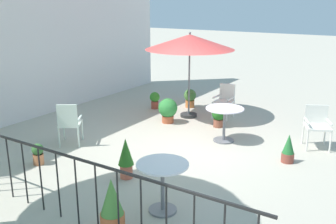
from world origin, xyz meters
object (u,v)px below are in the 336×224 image
object	(u,v)px
potted_plant_5	(168,109)
potted_plant_6	(112,206)
patio_umbrella_0	(190,42)
patio_chair_2	(317,123)
potted_plant_2	(38,154)
potted_plant_3	(155,99)
patio_chair_0	(69,121)
potted_plant_7	(219,116)
potted_plant_1	(190,97)
patio_chair_1	(225,99)
potted_plant_0	(288,149)
potted_plant_4	(126,157)
cafe_table_1	(163,178)
cafe_table_0	(224,118)

from	to	relation	value
potted_plant_5	potted_plant_6	distance (m)	4.86
patio_umbrella_0	patio_chair_2	xyz separation A→B (m)	(-0.46, -3.35, -1.45)
potted_plant_2	potted_plant_3	distance (m)	4.44
patio_chair_0	patio_chair_2	bearing A→B (deg)	-58.48
potted_plant_7	potted_plant_1	bearing A→B (deg)	50.64
potted_plant_3	potted_plant_5	bearing A→B (deg)	-131.64
patio_chair_2	potted_plant_7	xyz separation A→B (m)	(0.10, 2.31, -0.25)
patio_chair_1	potted_plant_0	bearing A→B (deg)	-132.59
potted_plant_3	potted_plant_4	xyz separation A→B (m)	(-3.98, -2.12, 0.13)
cafe_table_1	potted_plant_0	distance (m)	2.99
patio_umbrella_0	potted_plant_4	size ratio (longest dim) A/B	3.13
cafe_table_1	patio_chair_1	world-z (taller)	patio_chair_1
potted_plant_3	potted_plant_7	xyz separation A→B (m)	(-0.54, -2.26, 0.00)
potted_plant_0	cafe_table_0	bearing A→B (deg)	75.15
patio_chair_0	potted_plant_7	distance (m)	3.57
potted_plant_1	potted_plant_2	world-z (taller)	potted_plant_1
potted_plant_2	patio_chair_0	bearing A→B (deg)	12.64
cafe_table_1	patio_chair_1	size ratio (longest dim) A/B	0.87
potted_plant_0	potted_plant_7	world-z (taller)	potted_plant_0
cafe_table_0	patio_chair_2	size ratio (longest dim) A/B	0.95
patio_umbrella_0	patio_chair_0	bearing A→B (deg)	160.84
cafe_table_0	potted_plant_2	distance (m)	3.92
patio_umbrella_0	potted_plant_2	world-z (taller)	patio_umbrella_0
patio_umbrella_0	cafe_table_0	xyz separation A→B (m)	(-1.20, -1.57, -1.44)
potted_plant_3	potted_plant_6	xyz separation A→B (m)	(-5.37, -2.98, 0.10)
cafe_table_1	potted_plant_5	xyz separation A→B (m)	(3.66, 2.24, -0.18)
cafe_table_0	potted_plant_5	world-z (taller)	cafe_table_0
potted_plant_1	potted_plant_4	bearing A→B (deg)	-163.97
cafe_table_1	potted_plant_3	world-z (taller)	cafe_table_1
patio_chair_2	potted_plant_2	distance (m)	5.68
patio_chair_1	potted_plant_5	bearing A→B (deg)	140.71
potted_plant_1	potted_plant_2	xyz separation A→B (m)	(-5.10, 0.43, -0.08)
potted_plant_3	potted_plant_7	size ratio (longest dim) A/B	0.97
patio_chair_2	potted_plant_3	xyz separation A→B (m)	(0.64, 4.57, -0.25)
cafe_table_1	potted_plant_7	world-z (taller)	cafe_table_1
patio_umbrella_0	potted_plant_5	bearing A→B (deg)	165.41
potted_plant_3	cafe_table_1	bearing A→B (deg)	-144.46
potted_plant_4	potted_plant_7	world-z (taller)	potted_plant_4
cafe_table_0	cafe_table_1	bearing A→B (deg)	-171.52
potted_plant_2	potted_plant_3	world-z (taller)	potted_plant_3
potted_plant_2	potted_plant_5	world-z (taller)	potted_plant_5
patio_umbrella_0	potted_plant_7	xyz separation A→B (m)	(-0.36, -1.04, -1.70)
potted_plant_1	potted_plant_3	distance (m)	1.03
potted_plant_4	potted_plant_2	bearing A→B (deg)	103.93
potted_plant_2	potted_plant_6	distance (m)	2.81
potted_plant_2	potted_plant_7	size ratio (longest dim) A/B	0.83
potted_plant_0	potted_plant_6	xyz separation A→B (m)	(-3.59, 1.33, 0.10)
cafe_table_1	patio_chair_0	world-z (taller)	patio_chair_0
patio_chair_2	potted_plant_0	bearing A→B (deg)	167.39
patio_umbrella_0	potted_plant_7	distance (m)	2.02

